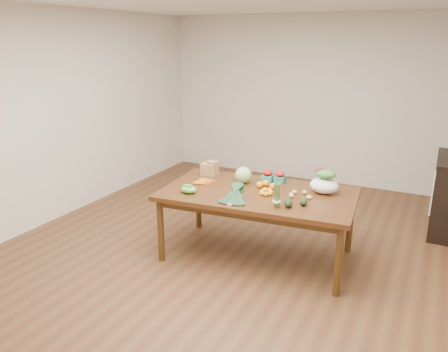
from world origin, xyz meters
The scene contains 24 objects.
floor centered at (0.00, 0.00, 0.00)m, with size 6.00×6.00×0.00m, color brown.
room_walls centered at (0.00, 0.00, 1.35)m, with size 5.02×6.02×2.70m.
dining_table centered at (0.31, 0.02, 0.38)m, with size 2.01×1.12×0.75m, color #482410.
dish_towel centered at (1.96, 1.40, 0.55)m, with size 0.02×0.28×0.45m, color white.
paper_bag centered at (-0.45, 0.31, 0.84)m, with size 0.24×0.20×0.17m, color #966643, non-canonical shape.
cabbage centered at (0.04, 0.22, 0.84)m, with size 0.19×0.19×0.19m, color #95B267.
strawberry_basket_a centered at (0.27, 0.38, 0.80)m, with size 0.12×0.12×0.11m, color #B40F0C, non-canonical shape.
strawberry_basket_b centered at (0.40, 0.42, 0.80)m, with size 0.11×0.11×0.10m, color red, non-canonical shape.
orange_a centered at (0.27, 0.14, 0.79)m, with size 0.07×0.07×0.07m, color #F29F0E.
orange_b centered at (0.32, 0.21, 0.79)m, with size 0.07×0.07×0.07m, color orange.
orange_c centered at (0.42, 0.15, 0.79)m, with size 0.08×0.08×0.08m, color orange.
mandarin_cluster centered at (0.40, -0.02, 0.79)m, with size 0.18×0.18×0.08m, color #FFAB0F, non-canonical shape.
carrots centered at (-0.33, 0.03, 0.76)m, with size 0.22×0.22×0.03m, color #E05D12, non-canonical shape.
snap_pea_bag centered at (-0.33, -0.35, 0.79)m, with size 0.17×0.13×0.08m, color #63A638.
kale_bunch centered at (0.21, -0.39, 0.83)m, with size 0.32×0.40×0.16m, color black, non-canonical shape.
asparagus_bundle centered at (0.64, -0.32, 0.88)m, with size 0.08×0.08×0.25m, color #4A883E, non-canonical shape.
potato_a centered at (0.66, 0.05, 0.77)m, with size 0.05×0.04×0.04m, color tan.
potato_b centered at (0.68, 0.00, 0.77)m, with size 0.05×0.05×0.04m, color tan.
potato_c centered at (0.77, 0.16, 0.77)m, with size 0.05×0.04×0.04m, color #D0BB78.
potato_d centered at (0.67, 0.12, 0.77)m, with size 0.06×0.05×0.05m, color tan.
potato_e centered at (0.86, 0.03, 0.77)m, with size 0.06×0.05×0.05m, color #D9BD7D.
avocado_a centered at (0.73, -0.26, 0.79)m, with size 0.08×0.12×0.08m, color black.
avocado_b centered at (0.85, -0.15, 0.79)m, with size 0.07×0.11×0.07m, color black.
salad_bag centered at (0.94, 0.29, 0.87)m, with size 0.30×0.23×0.23m, color white, non-canonical shape.
Camera 1 is at (1.94, -4.04, 2.29)m, focal length 35.00 mm.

